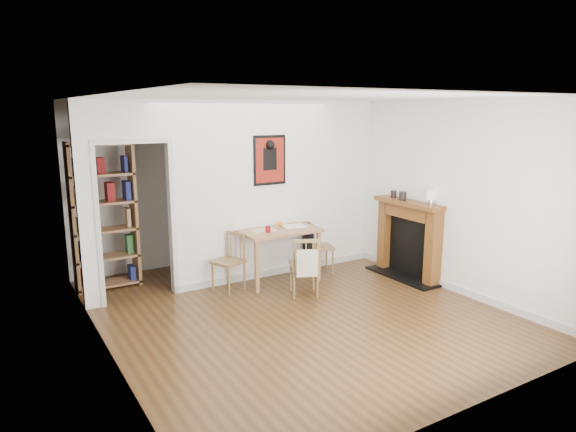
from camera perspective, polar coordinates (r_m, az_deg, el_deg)
ground at (r=6.56m, az=0.74°, el=-10.37°), size 5.20×5.20×0.00m
room_shell at (r=7.39m, az=-4.10°, el=2.59°), size 5.20×5.20×5.20m
dining_table at (r=7.44m, az=-1.13°, el=-2.13°), size 1.14×0.73×0.78m
chair_left at (r=7.14m, az=-6.65°, el=-5.16°), size 0.52×0.52×0.81m
chair_right at (r=7.90m, az=3.50°, el=-3.41°), size 0.53×0.49×0.79m
chair_front at (r=6.94m, az=1.81°, el=-5.48°), size 0.54×0.56×0.81m
bookshelf at (r=7.55m, az=-19.78°, el=-0.06°), size 0.87×0.35×2.06m
fireplace at (r=7.84m, az=13.28°, el=-2.24°), size 0.45×1.25×1.16m
red_glass at (r=7.20m, az=-2.23°, el=-1.45°), size 0.07×0.07×0.09m
orange_fruit at (r=7.56m, az=-0.81°, el=-0.88°), size 0.08×0.08×0.08m
placemat at (r=7.33m, az=-2.76°, el=-1.58°), size 0.40×0.32×0.00m
notebook at (r=7.55m, az=0.62°, el=-1.12°), size 0.36×0.29×0.02m
mantel_lamp at (r=7.46m, az=15.64°, el=2.19°), size 0.13×0.13×0.21m
ceramic_jar_a at (r=7.72m, az=12.63°, el=2.19°), size 0.11×0.11×0.13m
ceramic_jar_b at (r=7.94m, az=11.65°, el=2.41°), size 0.09×0.09×0.11m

